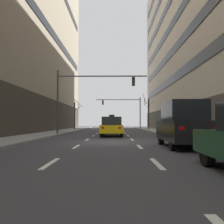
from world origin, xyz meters
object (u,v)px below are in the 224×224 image
car_driving_1 (110,126)px  street_tree_0 (75,114)px  taxi_driving_2 (112,127)px  street_tree_1 (148,113)px  car_driving_0 (112,124)px  car_parked_1 (183,124)px  traffic_signal_0 (85,90)px  traffic_signal_1 (126,107)px

car_driving_1 → street_tree_0: size_ratio=0.91×
taxi_driving_2 → street_tree_1: street_tree_1 is taller
car_driving_0 → taxi_driving_2: size_ratio=0.93×
taxi_driving_2 → car_driving_1: bearing=92.2°
car_driving_0 → car_parked_1: bearing=-81.7°
street_tree_0 → car_parked_1: bearing=-70.3°
car_driving_0 → street_tree_1: (6.07, 2.26, 1.83)m
car_driving_0 → traffic_signal_0: size_ratio=0.49×
taxi_driving_2 → street_tree_0: (-6.06, 17.58, 1.65)m
car_driving_0 → car_parked_1: car_parked_1 is taller
traffic_signal_1 → street_tree_0: 10.80m
traffic_signal_1 → street_tree_1: size_ratio=1.41×
car_parked_1 → street_tree_0: (-9.65, 26.91, 1.37)m
car_driving_0 → street_tree_1: 6.73m
car_driving_1 → street_tree_0: 13.20m
car_driving_1 → taxi_driving_2: taxi_driving_2 is taller
taxi_driving_2 → street_tree_1: 19.97m
car_parked_1 → car_driving_0: bearing=98.3°
car_parked_1 → traffic_signal_1: size_ratio=0.56×
car_parked_1 → street_tree_1: 28.45m
car_driving_1 → street_tree_0: bearing=116.5°
taxi_driving_2 → street_tree_0: size_ratio=0.94×
traffic_signal_0 → car_driving_0: bearing=80.8°
street_tree_0 → street_tree_1: bearing=6.7°
traffic_signal_0 → traffic_signal_1: traffic_signal_0 is taller
car_driving_0 → traffic_signal_0: traffic_signal_0 is taller
car_driving_1 → car_parked_1: bearing=-75.9°
traffic_signal_1 → car_driving_0: bearing=-109.8°
car_driving_1 → traffic_signal_1: (2.65, 18.19, 3.33)m
taxi_driving_2 → traffic_signal_0: size_ratio=0.52×
traffic_signal_0 → car_parked_1: bearing=-61.8°
car_driving_0 → taxi_driving_2: (0.20, -16.72, -0.17)m
taxi_driving_2 → street_tree_0: bearing=109.0°
car_driving_1 → taxi_driving_2: bearing=-87.8°
car_driving_0 → street_tree_0: street_tree_0 is taller
car_driving_0 → traffic_signal_1: bearing=70.2°
taxi_driving_2 → street_tree_1: (5.87, 18.98, 2.00)m
street_tree_1 → traffic_signal_1: bearing=124.1°
car_parked_1 → street_tree_0: bearing=109.7°
car_driving_1 → traffic_signal_1: 18.68m
taxi_driving_2 → car_driving_0: bearing=90.7°
traffic_signal_1 → car_parked_1: bearing=-88.0°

